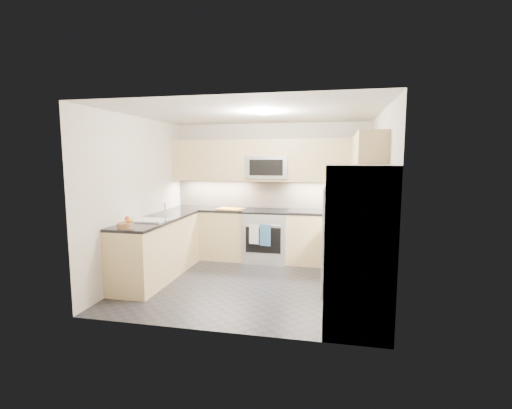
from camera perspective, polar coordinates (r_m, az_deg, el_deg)
name	(u,v)px	position (r m, az deg, el deg)	size (l,w,h in m)	color
floor	(251,283)	(5.69, -0.75, -12.02)	(3.60, 3.20, 0.00)	#242429
ceiling	(251,113)	(5.41, -0.79, 13.88)	(3.60, 3.20, 0.02)	beige
wall_back	(270,191)	(6.97, 2.13, 2.08)	(3.60, 0.02, 2.50)	beige
wall_front	(217,218)	(3.87, -5.98, -2.08)	(3.60, 0.02, 2.50)	beige
wall_left	(139,198)	(6.06, -17.62, 0.97)	(0.02, 3.20, 2.50)	beige
wall_right	(380,204)	(5.31, 18.54, 0.10)	(0.02, 3.20, 2.50)	beige
base_cab_back_left	(210,234)	(7.07, -7.09, -4.46)	(1.42, 0.60, 0.90)	#D4BA80
base_cab_back_right	(327,239)	(6.69, 10.93, -5.20)	(1.42, 0.60, 0.90)	#D4BA80
base_cab_right	(355,257)	(5.58, 14.95, -7.81)	(0.60, 1.70, 0.90)	#D4BA80
base_cab_peninsula	(158,249)	(6.05, -14.84, -6.63)	(0.60, 2.00, 0.90)	#D4BA80
countertop_back_left	(210,209)	(6.99, -7.15, -0.68)	(1.42, 0.63, 0.04)	black
countertop_back_right	(328,212)	(6.61, 11.02, -1.21)	(1.42, 0.63, 0.04)	black
countertop_right	(356,225)	(5.48, 15.11, -3.05)	(0.63, 1.70, 0.04)	black
countertop_peninsula	(157,219)	(5.96, -14.98, -2.23)	(0.63, 2.00, 0.04)	black
upper_cab_back	(268,160)	(6.77, 1.90, 6.81)	(3.60, 0.35, 0.75)	#D4BA80
upper_cab_right	(367,161)	(5.53, 16.65, 6.42)	(0.35, 1.95, 0.75)	#D4BA80
backsplash_back	(270,194)	(6.97, 2.12, 1.63)	(3.60, 0.01, 0.51)	tan
backsplash_right	(376,204)	(5.76, 17.97, 0.10)	(0.01, 2.30, 0.51)	tan
gas_range	(266,236)	(6.77, 1.63, -4.88)	(0.76, 0.65, 0.91)	#A9AAB1
range_cooktop	(267,211)	(6.69, 1.64, -1.02)	(0.76, 0.65, 0.03)	black
oven_door_glass	(263,240)	(6.45, 1.10, -5.52)	(0.62, 0.02, 0.45)	black
oven_handle	(263,225)	(6.38, 1.07, -3.20)	(0.02, 0.02, 0.60)	#B2B5BA
microwave	(268,167)	(6.74, 1.86, 5.74)	(0.76, 0.40, 0.40)	gray
microwave_door	(266,168)	(6.54, 1.54, 5.70)	(0.60, 0.01, 0.28)	black
refrigerator	(358,248)	(4.21, 15.36, -6.41)	(0.70, 0.90, 1.80)	#96989D
fridge_handle_left	(323,245)	(4.02, 10.23, -6.19)	(0.02, 0.02, 1.20)	#B2B5BA
fridge_handle_right	(324,238)	(4.37, 10.38, -5.11)	(0.02, 0.02, 1.20)	#B2B5BA
sink_basin	(149,225)	(5.75, -16.10, -3.02)	(0.52, 0.38, 0.16)	white
faucet	(165,212)	(5.60, -13.82, -1.14)	(0.03, 0.03, 0.28)	silver
utensil_bowl	(343,207)	(6.63, 13.18, -0.42)	(0.26, 0.26, 0.15)	#67AB49
cutting_board	(230,209)	(6.77, -4.08, -0.67)	(0.45, 0.32, 0.01)	orange
fruit_basket	(125,226)	(5.20, -19.45, -3.10)	(0.21, 0.21, 0.08)	olive
fruit_apple	(127,219)	(5.29, -19.17, -2.09)	(0.07, 0.07, 0.07)	#B0141E
fruit_pear	(130,220)	(5.21, -18.76, -2.21)	(0.06, 0.06, 0.06)	#62BD51
dish_towel_check	(254,235)	(6.42, -0.32, -4.67)	(0.17, 0.01, 0.32)	white
dish_towel_blue	(265,235)	(6.39, 1.41, -4.74)	(0.20, 0.02, 0.37)	#325E8B
fruit_orange	(129,220)	(5.18, -18.99, -2.28)	(0.07, 0.07, 0.07)	orange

